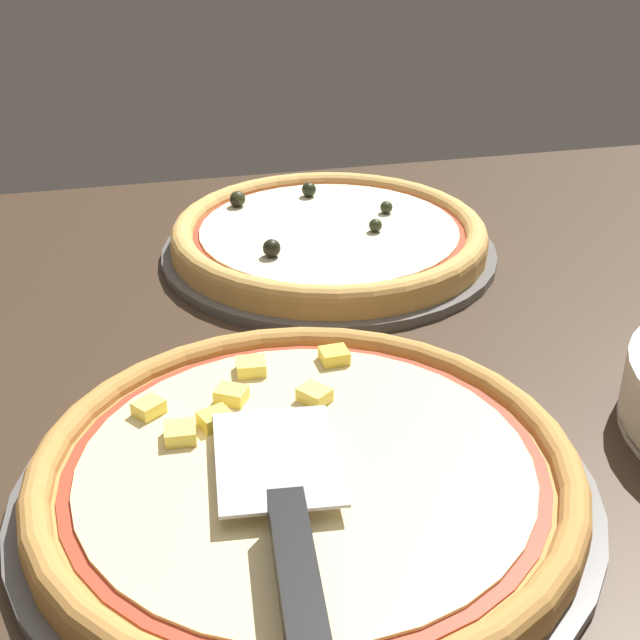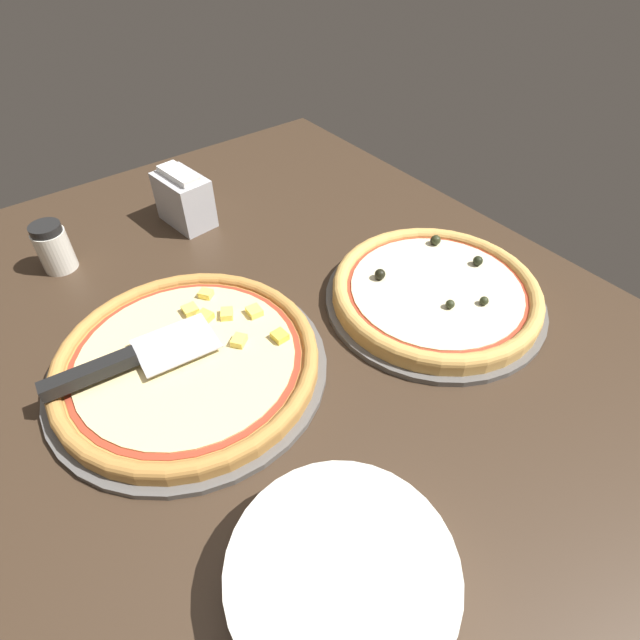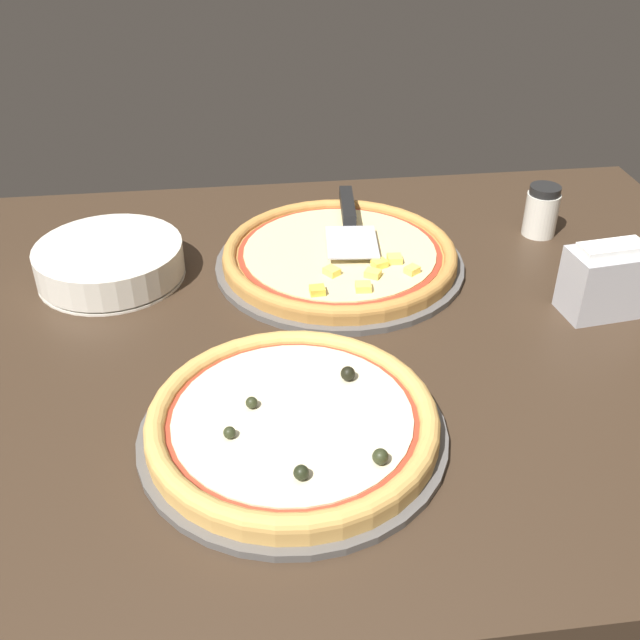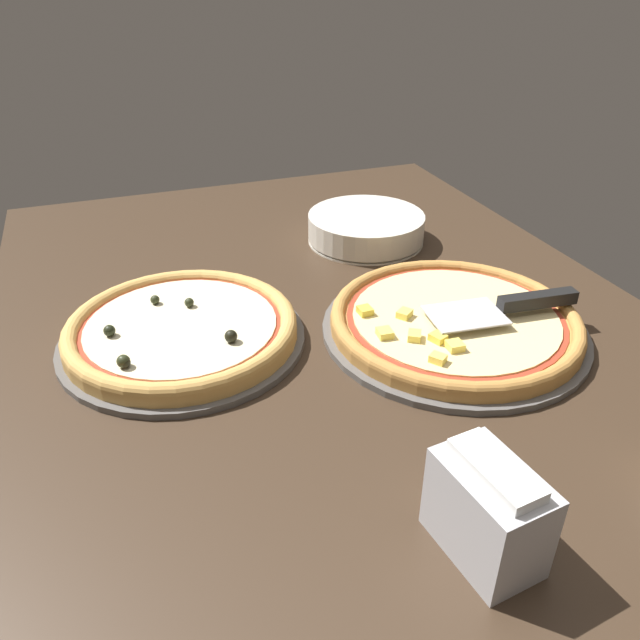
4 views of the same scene
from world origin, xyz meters
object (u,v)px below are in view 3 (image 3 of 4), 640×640
napkin_holder (605,280)px  pizza_front (340,254)px  serving_spatula (349,215)px  parmesan_shaker (542,211)px  pizza_back (293,420)px  plate_stack (110,262)px

napkin_holder → pizza_front: bearing=-26.6°
pizza_front → serving_spatula: serving_spatula is taller
pizza_front → napkin_holder: napkin_holder is taller
serving_spatula → napkin_holder: (-33.00, 26.67, 0.46)cm
serving_spatula → parmesan_shaker: parmesan_shaker is taller
pizza_front → parmesan_shaker: bearing=-168.8°
pizza_front → serving_spatula: 9.55cm
pizza_front → pizza_back: pizza_back is taller
serving_spatula → napkin_holder: 42.43cm
parmesan_shaker → plate_stack: bearing=4.7°
plate_stack → parmesan_shaker: (-72.34, -5.95, 1.56)cm
serving_spatula → parmesan_shaker: size_ratio=2.67×
pizza_front → parmesan_shaker: 36.90cm
pizza_back → serving_spatula: serving_spatula is taller
pizza_front → napkin_holder: 40.12cm
pizza_front → pizza_back: size_ratio=1.11×
napkin_holder → parmesan_shaker: bearing=-90.8°
napkin_holder → serving_spatula: bearing=-39.0°
serving_spatula → pizza_front: bearing=72.4°
plate_stack → napkin_holder: bearing=165.2°
pizza_front → parmesan_shaker: parmesan_shaker is taller
pizza_front → plate_stack: bearing=-1.9°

